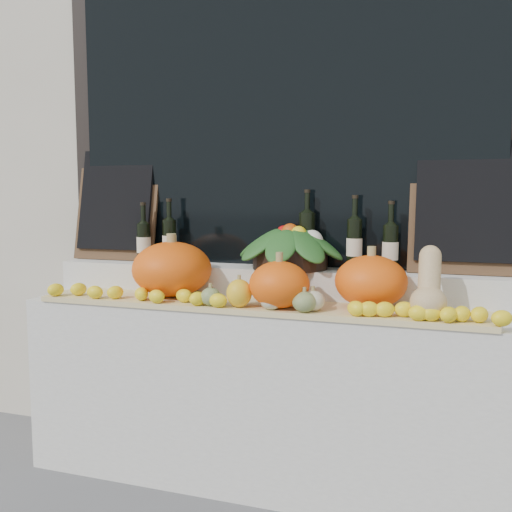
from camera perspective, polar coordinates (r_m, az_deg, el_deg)
storefront_facade at (r=3.51m, az=4.36°, el=20.05°), size 7.00×0.94×4.50m
display_sill at (r=2.88m, az=0.48°, el=-13.40°), size 2.30×0.55×0.88m
rear_tier at (r=2.89m, az=1.40°, el=-2.69°), size 2.30×0.25×0.16m
straw_bedding at (r=2.65m, az=-0.34°, el=-5.02°), size 2.10×0.32×0.02m
pumpkin_left at (r=2.83m, az=-8.41°, el=-1.30°), size 0.43×0.43×0.27m
pumpkin_right at (r=2.58m, az=11.42°, el=-2.51°), size 0.37×0.37×0.23m
pumpkin_center at (r=2.53m, az=2.35°, el=-2.87°), size 0.33×0.33×0.21m
butternut_squash at (r=2.44m, az=16.91°, el=-3.06°), size 0.15×0.21×0.29m
decorative_gourds at (r=2.51m, az=1.04°, el=-4.20°), size 0.56×0.14×0.15m
lemon_heap at (r=2.54m, az=-1.14°, el=-4.50°), size 2.20×0.16×0.06m
produce_bowl at (r=2.82m, az=3.44°, el=0.97°), size 0.57×0.57×0.23m
wine_bottle_far_left at (r=3.13m, az=-11.16°, el=1.38°), size 0.08×0.08×0.32m
wine_bottle_near_left at (r=3.07m, az=-8.64°, el=1.54°), size 0.08×0.08×0.34m
wine_bottle_tall at (r=2.85m, az=5.11°, el=1.65°), size 0.08×0.08×0.39m
wine_bottle_near_right at (r=2.78m, az=9.80°, el=1.21°), size 0.08×0.08×0.36m
wine_bottle_far_right at (r=2.76m, az=13.28°, el=0.82°), size 0.08×0.08×0.34m
chalkboard_left at (r=3.30m, az=-13.78°, el=5.21°), size 0.50×0.15×0.61m
chalkboard_right at (r=2.80m, az=20.23°, el=4.84°), size 0.50×0.15×0.61m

